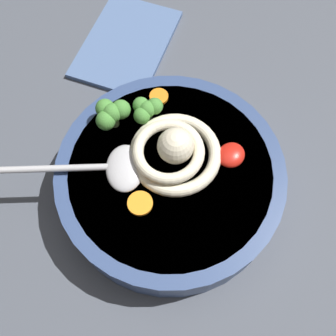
{
  "coord_description": "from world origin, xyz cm",
  "views": [
    {
      "loc": [
        11.42,
        11.54,
        50.46
      ],
      "look_at": [
        -3.38,
        -0.35,
        9.13
      ],
      "focal_mm": 41.62,
      "sensor_mm": 36.0,
      "label": 1
    }
  ],
  "objects_px": {
    "soup_bowl": "(168,178)",
    "soup_spoon": "(114,167)",
    "folded_napkin": "(127,43)",
    "noodle_pile": "(173,151)"
  },
  "relations": [
    {
      "from": "soup_spoon",
      "to": "folded_napkin",
      "type": "height_order",
      "value": "soup_spoon"
    },
    {
      "from": "soup_bowl",
      "to": "folded_napkin",
      "type": "xyz_separation_m",
      "value": [
        -0.15,
        -0.2,
        -0.03
      ]
    },
    {
      "from": "soup_bowl",
      "to": "noodle_pile",
      "type": "distance_m",
      "value": 0.05
    },
    {
      "from": "soup_bowl",
      "to": "soup_spoon",
      "type": "bearing_deg",
      "value": -49.31
    },
    {
      "from": "soup_bowl",
      "to": "noodle_pile",
      "type": "relative_size",
      "value": 2.29
    },
    {
      "from": "noodle_pile",
      "to": "soup_spoon",
      "type": "height_order",
      "value": "noodle_pile"
    },
    {
      "from": "noodle_pile",
      "to": "folded_napkin",
      "type": "xyz_separation_m",
      "value": [
        -0.13,
        -0.2,
        -0.07
      ]
    },
    {
      "from": "soup_spoon",
      "to": "folded_napkin",
      "type": "bearing_deg",
      "value": -91.14
    },
    {
      "from": "soup_spoon",
      "to": "folded_napkin",
      "type": "relative_size",
      "value": 0.85
    },
    {
      "from": "soup_bowl",
      "to": "soup_spoon",
      "type": "xyz_separation_m",
      "value": [
        0.04,
        -0.05,
        0.04
      ]
    }
  ]
}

